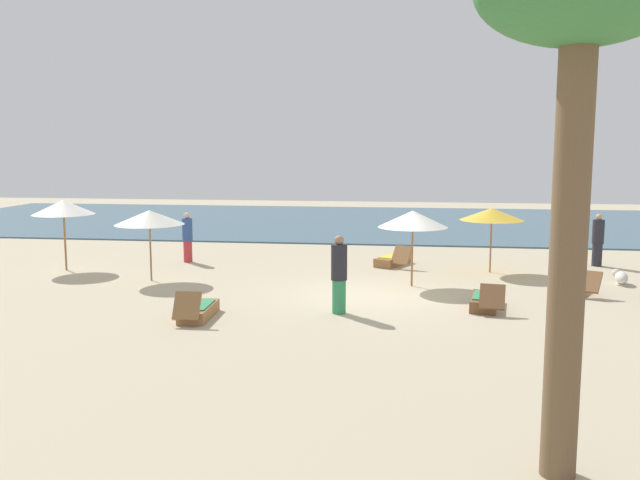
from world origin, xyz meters
name	(u,v)px	position (x,y,z in m)	size (l,w,h in m)	color
ground_plane	(368,296)	(0.00, 0.00, 0.00)	(60.00, 60.00, 0.00)	#BCAD8E
ocean_water	(391,222)	(0.00, 17.00, 0.03)	(48.00, 16.00, 0.06)	#3D6075
umbrella_0	(492,214)	(3.48, 3.82, 1.79)	(1.92, 1.92, 1.98)	olive
umbrella_1	(149,218)	(-6.33, 1.17, 1.83)	(1.97, 1.97, 2.03)	olive
umbrella_3	(413,219)	(1.10, 1.41, 1.87)	(1.90, 1.90, 2.10)	olive
umbrella_4	(63,207)	(-9.60, 2.42, 1.96)	(1.88, 1.88, 2.19)	olive
lounger_0	(393,260)	(0.50, 4.63, 0.18)	(1.24, 1.75, 0.72)	olive
lounger_1	(485,301)	(2.84, -0.98, 0.18)	(0.83, 1.76, 0.69)	brown
lounger_2	(198,311)	(-3.66, -2.84, 0.18)	(0.66, 1.68, 0.73)	olive
lounger_3	(572,286)	(5.30, 1.12, 0.17)	(1.28, 1.79, 0.67)	brown
person_0	(598,240)	(7.01, 5.43, 0.85)	(0.47, 0.47, 1.70)	#26262D
person_1	(339,274)	(-0.56, -1.94, 0.92)	(0.53, 0.53, 1.82)	#338C59
person_2	(188,237)	(-6.31, 4.36, 0.84)	(0.35, 0.35, 1.66)	#BF3338
palm_0	(580,20)	(2.84, -9.37, 5.20)	(2.30, 2.30, 6.18)	brown
dog	(621,277)	(6.91, 2.44, 0.20)	(0.45, 0.84, 0.38)	silver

